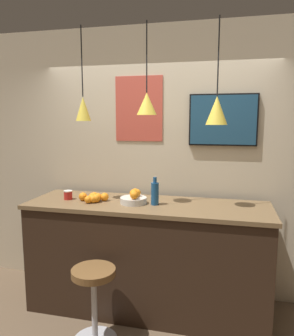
% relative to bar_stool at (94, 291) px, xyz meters
% --- Properties ---
extents(back_wall, '(8.00, 0.06, 2.90)m').
position_rel_bar_stool_xyz_m(back_wall, '(0.32, 1.09, 0.98)').
color(back_wall, beige).
rests_on(back_wall, ground_plane).
extents(service_counter, '(2.37, 0.74, 1.10)m').
position_rel_bar_stool_xyz_m(service_counter, '(0.32, 0.61, 0.09)').
color(service_counter, black).
rests_on(service_counter, ground_plane).
extents(bar_stool, '(0.39, 0.39, 0.67)m').
position_rel_bar_stool_xyz_m(bar_stool, '(0.00, 0.00, 0.00)').
color(bar_stool, '#B7B7BC').
rests_on(bar_stool, ground_plane).
extents(fruit_bowl, '(0.26, 0.26, 0.14)m').
position_rel_bar_stool_xyz_m(fruit_bowl, '(0.19, 0.58, 0.69)').
color(fruit_bowl, beige).
rests_on(fruit_bowl, service_counter).
extents(orange_pile, '(0.30, 0.21, 0.09)m').
position_rel_bar_stool_xyz_m(orange_pile, '(-0.21, 0.56, 0.68)').
color(orange_pile, orange).
rests_on(orange_pile, service_counter).
extents(juice_bottle, '(0.08, 0.08, 0.27)m').
position_rel_bar_stool_xyz_m(juice_bottle, '(0.40, 0.58, 0.75)').
color(juice_bottle, navy).
rests_on(juice_bottle, service_counter).
extents(spread_jar, '(0.09, 0.09, 0.09)m').
position_rel_bar_stool_xyz_m(spread_jar, '(-0.51, 0.58, 0.68)').
color(spread_jar, red).
rests_on(spread_jar, service_counter).
extents(pendant_lamp_left, '(0.15, 0.15, 0.90)m').
position_rel_bar_stool_xyz_m(pendant_lamp_left, '(-0.32, 0.60, 1.56)').
color(pendant_lamp_left, black).
extents(pendant_lamp_middle, '(0.19, 0.19, 0.84)m').
position_rel_bar_stool_xyz_m(pendant_lamp_middle, '(0.32, 0.60, 1.60)').
color(pendant_lamp_middle, black).
extents(pendant_lamp_right, '(0.19, 0.19, 0.93)m').
position_rel_bar_stool_xyz_m(pendant_lamp_right, '(0.96, 0.60, 1.53)').
color(pendant_lamp_right, black).
extents(mounted_tv, '(0.68, 0.04, 0.53)m').
position_rel_bar_stool_xyz_m(mounted_tv, '(1.01, 1.03, 1.44)').
color(mounted_tv, black).
extents(wall_poster, '(0.52, 0.01, 0.69)m').
position_rel_bar_stool_xyz_m(wall_poster, '(0.12, 1.05, 1.56)').
color(wall_poster, '#C64C3D').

